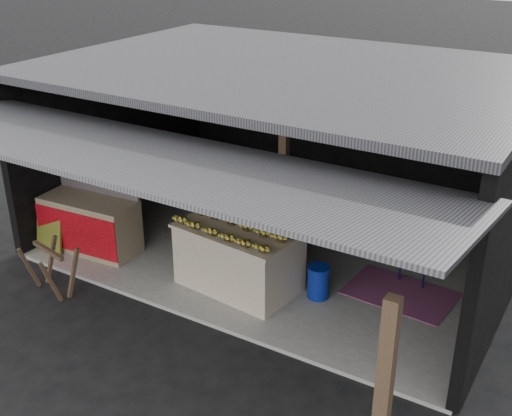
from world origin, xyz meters
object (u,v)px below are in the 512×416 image
Objects in this scene: neighbor_stall at (91,221)px; water_barrel at (318,283)px; sawhorse at (50,265)px; banana_table at (239,257)px; white_crate at (259,231)px; plastic_chair at (423,242)px.

neighbor_stall is 3.85m from water_barrel.
banana_table is at bearing 44.81° from sawhorse.
white_crate is (-0.12, 0.75, 0.07)m from banana_table.
water_barrel is (3.80, 0.58, -0.26)m from neighbor_stall.
water_barrel is at bearing 22.44° from banana_table.
white_crate reaches higher than plastic_chair.
banana_table is 2.73m from plastic_chair.
plastic_chair is at bearing 23.18° from white_crate.
sawhorse is (0.41, -1.23, -0.09)m from neighbor_stall.
white_crate is at bearing 161.25° from water_barrel.
white_crate is 2.75m from neighbor_stall.
neighbor_stall is (-2.56, -1.00, -0.06)m from white_crate.
sawhorse is at bearing -151.86° from water_barrel.
neighbor_stall is 1.66× the size of plastic_chair.
banana_table is at bearing 0.85° from neighbor_stall.
white_crate is 2.47m from plastic_chair.
white_crate is 1.34m from water_barrel.
water_barrel is at bearing -16.75° from white_crate.
plastic_chair is at bearing 42.87° from banana_table.
neighbor_stall is at bearing -168.75° from banana_table.
white_crate is 0.68× the size of neighbor_stall.
water_barrel is 1.72m from plastic_chair.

